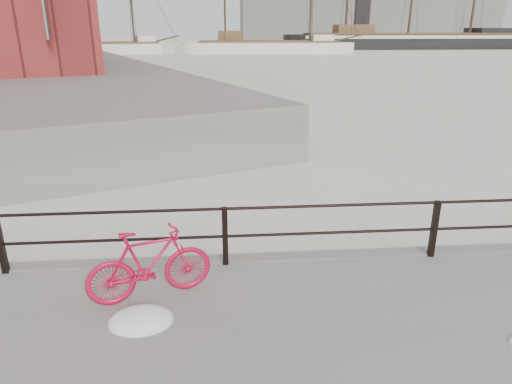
# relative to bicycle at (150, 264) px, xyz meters

# --- Properties ---
(ground) EXTENTS (400.00, 400.00, 0.00)m
(ground) POSITION_rel_bicycle_xyz_m (4.58, 1.04, -0.88)
(ground) COLOR white
(ground) RESTS_ON ground
(guardrail) EXTENTS (28.00, 0.10, 1.00)m
(guardrail) POSITION_rel_bicycle_xyz_m (4.58, 0.89, -0.03)
(guardrail) COLOR black
(guardrail) RESTS_ON promenade
(bicycle) EXTENTS (1.76, 0.81, 1.07)m
(bicycle) POSITION_rel_bicycle_xyz_m (0.00, 0.00, 0.00)
(bicycle) COLOR red
(bicycle) RESTS_ON promenade
(barque_black) EXTENTS (55.32, 18.35, 31.59)m
(barque_black) POSITION_rel_bicycle_xyz_m (38.40, 85.85, -0.88)
(barque_black) COLOR black
(barque_black) RESTS_ON ground
(schooner_mid) EXTENTS (31.25, 14.80, 21.79)m
(schooner_mid) POSITION_rel_bicycle_xyz_m (9.34, 72.55, -0.88)
(schooner_mid) COLOR silver
(schooner_mid) RESTS_ON ground
(schooner_left) EXTENTS (28.29, 19.40, 19.52)m
(schooner_left) POSITION_rel_bicycle_xyz_m (-18.00, 72.02, -0.88)
(schooner_left) COLOR silver
(schooner_left) RESTS_ON ground
(industrial_west) EXTENTS (32.00, 18.00, 18.00)m
(industrial_west) POSITION_rel_bicycle_xyz_m (24.58, 141.04, 8.12)
(industrial_west) COLOR gray
(industrial_west) RESTS_ON ground
(industrial_mid) EXTENTS (26.00, 20.00, 24.00)m
(industrial_mid) POSITION_rel_bicycle_xyz_m (59.58, 146.04, 11.12)
(industrial_mid) COLOR gray
(industrial_mid) RESTS_ON ground
(industrial_east) EXTENTS (20.00, 16.00, 14.00)m
(industrial_east) POSITION_rel_bicycle_xyz_m (82.58, 151.04, 6.12)
(industrial_east) COLOR gray
(industrial_east) RESTS_ON ground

